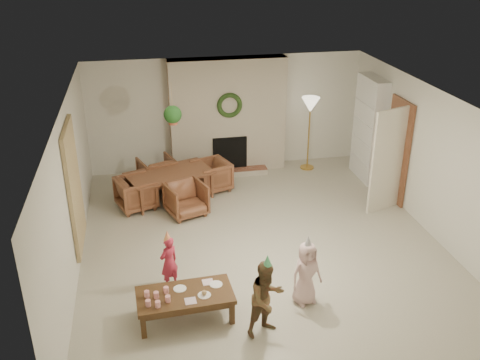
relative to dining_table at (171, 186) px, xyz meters
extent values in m
plane|color=#B7B29E|center=(1.38, -2.00, -0.29)|extent=(7.00, 7.00, 0.00)
plane|color=white|center=(1.38, -2.00, 2.21)|extent=(7.00, 7.00, 0.00)
plane|color=silver|center=(1.38, 1.50, 0.96)|extent=(7.00, 0.00, 7.00)
plane|color=silver|center=(1.38, -5.50, 0.96)|extent=(7.00, 0.00, 7.00)
plane|color=silver|center=(-1.62, -2.00, 0.96)|extent=(0.00, 7.00, 7.00)
plane|color=silver|center=(4.38, -2.00, 0.96)|extent=(0.00, 7.00, 7.00)
cube|color=#5A2917|center=(1.38, 1.30, 0.96)|extent=(2.50, 0.40, 2.50)
cube|color=maroon|center=(1.38, 0.95, -0.23)|extent=(1.60, 0.30, 0.12)
cube|color=black|center=(1.38, 1.12, 0.16)|extent=(0.75, 0.12, 0.75)
torus|color=#1D3815|center=(1.38, 1.07, 1.26)|extent=(0.54, 0.10, 0.54)
cylinder|color=gold|center=(3.14, 1.00, -0.27)|extent=(0.31, 0.31, 0.03)
cylinder|color=gold|center=(3.14, 1.00, 0.48)|extent=(0.03, 0.03, 1.48)
cone|color=beige|center=(3.14, 1.00, 1.19)|extent=(0.40, 0.40, 0.33)
cube|color=white|center=(4.22, 0.30, 0.81)|extent=(0.30, 1.00, 2.20)
cube|color=white|center=(4.20, 0.30, 0.16)|extent=(0.30, 0.92, 0.03)
cube|color=white|center=(4.20, 0.30, 0.56)|extent=(0.30, 0.92, 0.03)
cube|color=white|center=(4.20, 0.30, 0.96)|extent=(0.30, 0.92, 0.03)
cube|color=white|center=(4.20, 0.30, 1.36)|extent=(0.30, 0.92, 0.03)
cube|color=#B62132|center=(4.18, 0.15, 0.30)|extent=(0.20, 0.40, 0.24)
cube|color=#2A569C|center=(4.18, 0.35, 0.70)|extent=(0.20, 0.44, 0.24)
cube|color=gold|center=(4.18, 0.20, 1.09)|extent=(0.20, 0.36, 0.22)
cube|color=brown|center=(4.34, -0.80, 0.73)|extent=(0.05, 0.86, 2.04)
cube|color=beige|center=(3.96, -1.18, 0.71)|extent=(0.77, 0.32, 2.00)
cube|color=#C0B488|center=(-1.58, -1.80, 0.96)|extent=(0.06, 1.20, 2.00)
imported|color=brown|center=(0.00, 0.00, 0.00)|extent=(1.84, 1.39, 0.57)
imported|color=brown|center=(0.23, -0.68, 0.03)|extent=(0.87, 0.88, 0.63)
imported|color=brown|center=(-0.23, 0.68, 0.03)|extent=(0.87, 0.88, 0.63)
imported|color=brown|center=(-0.68, -0.23, 0.03)|extent=(0.88, 0.87, 0.63)
imported|color=brown|center=(0.85, 0.29, 0.03)|extent=(0.88, 0.87, 0.63)
cylinder|color=tan|center=(0.08, -0.50, 1.86)|extent=(0.01, 0.01, 0.70)
cylinder|color=#A24C34|center=(0.08, -0.50, 1.51)|extent=(0.16, 0.16, 0.12)
sphere|color=#164316|center=(0.08, -0.50, 1.63)|extent=(0.32, 0.32, 0.32)
cube|color=#4C3119|center=(-0.09, -3.67, 0.08)|extent=(1.33, 0.71, 0.06)
cube|color=#4C3119|center=(-0.09, -3.67, 0.01)|extent=(1.23, 0.61, 0.08)
cube|color=#4C3119|center=(-0.67, -3.97, -0.12)|extent=(0.07, 0.07, 0.34)
cube|color=#4C3119|center=(0.51, -3.91, -0.12)|extent=(0.07, 0.07, 0.34)
cube|color=#4C3119|center=(-0.69, -3.44, -0.12)|extent=(0.07, 0.07, 0.34)
cube|color=#4C3119|center=(0.49, -3.38, -0.12)|extent=(0.07, 0.07, 0.34)
cylinder|color=white|center=(-0.58, -3.85, 0.16)|extent=(0.07, 0.07, 0.09)
cylinder|color=white|center=(-0.59, -3.65, 0.16)|extent=(0.07, 0.07, 0.09)
cylinder|color=white|center=(-0.46, -3.89, 0.16)|extent=(0.07, 0.07, 0.09)
cylinder|color=white|center=(-0.47, -3.69, 0.16)|extent=(0.07, 0.07, 0.09)
cylinder|color=white|center=(-0.32, -3.80, 0.16)|extent=(0.07, 0.07, 0.09)
cylinder|color=white|center=(-0.33, -3.60, 0.16)|extent=(0.07, 0.07, 0.09)
cylinder|color=white|center=(-0.14, -3.56, 0.12)|extent=(0.19, 0.19, 0.01)
cylinder|color=white|center=(0.17, -3.76, 0.12)|extent=(0.19, 0.19, 0.01)
cylinder|color=white|center=(0.36, -3.55, 0.12)|extent=(0.19, 0.19, 0.01)
sphere|color=tan|center=(0.17, -3.76, 0.16)|extent=(0.07, 0.07, 0.07)
cube|color=#E4A8C1|center=(-0.03, -3.85, 0.12)|extent=(0.16, 0.16, 0.01)
cube|color=#E4A8C1|center=(0.25, -3.48, 0.12)|extent=(0.16, 0.16, 0.01)
imported|color=#BC2841|center=(-0.24, -2.90, 0.13)|extent=(0.37, 0.34, 0.84)
cone|color=#FAD653|center=(-0.24, -2.90, 0.59)|extent=(0.14, 0.14, 0.16)
imported|color=maroon|center=(0.92, -4.17, 0.25)|extent=(0.64, 0.57, 1.07)
cone|color=#54C57D|center=(0.92, -4.17, 0.83)|extent=(0.13, 0.13, 0.18)
imported|color=beige|center=(1.63, -3.65, 0.20)|extent=(0.54, 0.42, 0.97)
cone|color=#B1AFB6|center=(1.63, -3.65, 0.72)|extent=(0.14, 0.14, 0.17)
camera|label=1|loc=(-0.49, -9.59, 4.50)|focal=39.83mm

